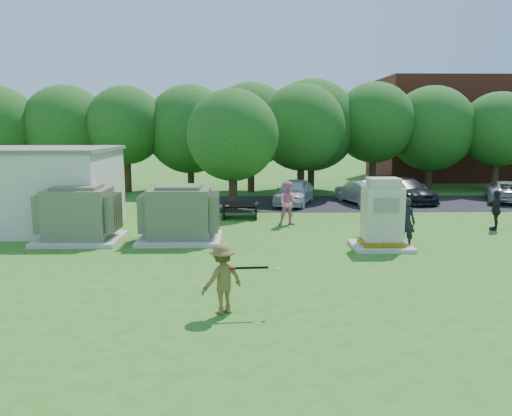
{
  "coord_description": "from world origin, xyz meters",
  "views": [
    {
      "loc": [
        -0.39,
        -13.66,
        4.17
      ],
      "look_at": [
        0.0,
        4.0,
        1.3
      ],
      "focal_mm": 35.0,
      "sensor_mm": 36.0,
      "label": 1
    }
  ],
  "objects_px": {
    "transformer_right": "(180,215)",
    "picnic_table": "(240,208)",
    "person_by_generator": "(406,222)",
    "car_silver_b": "(505,191)",
    "car_dark": "(406,190)",
    "batter": "(222,279)",
    "person_at_picnic": "(289,203)",
    "person_walking_right": "(496,210)",
    "car_silver_a": "(361,192)",
    "car_white": "(294,192)",
    "transformer_left": "(79,215)",
    "generator_cabinet": "(382,218)"
  },
  "relations": [
    {
      "from": "transformer_right",
      "to": "car_dark",
      "type": "relative_size",
      "value": 0.66
    },
    {
      "from": "person_by_generator",
      "to": "person_at_picnic",
      "type": "distance_m",
      "value": 5.47
    },
    {
      "from": "car_silver_b",
      "to": "car_dark",
      "type": "bearing_deg",
      "value": 20.49
    },
    {
      "from": "transformer_right",
      "to": "picnic_table",
      "type": "bearing_deg",
      "value": 64.86
    },
    {
      "from": "transformer_left",
      "to": "car_silver_b",
      "type": "xyz_separation_m",
      "value": [
        20.82,
        9.43,
        -0.38
      ]
    },
    {
      "from": "car_silver_a",
      "to": "person_at_picnic",
      "type": "bearing_deg",
      "value": 37.24
    },
    {
      "from": "car_white",
      "to": "car_silver_b",
      "type": "bearing_deg",
      "value": 21.21
    },
    {
      "from": "transformer_left",
      "to": "car_white",
      "type": "bearing_deg",
      "value": 44.56
    },
    {
      "from": "transformer_right",
      "to": "car_silver_b",
      "type": "relative_size",
      "value": 0.71
    },
    {
      "from": "car_silver_b",
      "to": "picnic_table",
      "type": "bearing_deg",
      "value": 39.48
    },
    {
      "from": "person_by_generator",
      "to": "car_dark",
      "type": "xyz_separation_m",
      "value": [
        3.43,
        10.64,
        -0.22
      ]
    },
    {
      "from": "transformer_right",
      "to": "car_dark",
      "type": "bearing_deg",
      "value": 39.72
    },
    {
      "from": "car_white",
      "to": "car_silver_a",
      "type": "bearing_deg",
      "value": 20.83
    },
    {
      "from": "car_dark",
      "to": "batter",
      "type": "bearing_deg",
      "value": -134.56
    },
    {
      "from": "car_silver_a",
      "to": "batter",
      "type": "bearing_deg",
      "value": 51.0
    },
    {
      "from": "batter",
      "to": "car_silver_a",
      "type": "height_order",
      "value": "batter"
    },
    {
      "from": "transformer_left",
      "to": "person_at_picnic",
      "type": "height_order",
      "value": "transformer_left"
    },
    {
      "from": "batter",
      "to": "person_by_generator",
      "type": "height_order",
      "value": "person_by_generator"
    },
    {
      "from": "person_by_generator",
      "to": "car_white",
      "type": "xyz_separation_m",
      "value": [
        -2.98,
        9.74,
        -0.17
      ]
    },
    {
      "from": "picnic_table",
      "to": "car_white",
      "type": "relative_size",
      "value": 0.42
    },
    {
      "from": "person_walking_right",
      "to": "car_silver_a",
      "type": "xyz_separation_m",
      "value": [
        -3.86,
        7.22,
        -0.18
      ]
    },
    {
      "from": "car_white",
      "to": "car_silver_b",
      "type": "relative_size",
      "value": 0.98
    },
    {
      "from": "batter",
      "to": "car_white",
      "type": "height_order",
      "value": "batter"
    },
    {
      "from": "picnic_table",
      "to": "car_dark",
      "type": "height_order",
      "value": "car_dark"
    },
    {
      "from": "person_by_generator",
      "to": "car_white",
      "type": "distance_m",
      "value": 10.19
    },
    {
      "from": "person_at_picnic",
      "to": "person_walking_right",
      "type": "distance_m",
      "value": 8.44
    },
    {
      "from": "person_at_picnic",
      "to": "person_walking_right",
      "type": "bearing_deg",
      "value": -9.81
    },
    {
      "from": "person_by_generator",
      "to": "transformer_left",
      "type": "bearing_deg",
      "value": 27.54
    },
    {
      "from": "batter",
      "to": "car_silver_b",
      "type": "bearing_deg",
      "value": -168.86
    },
    {
      "from": "person_walking_right",
      "to": "car_dark",
      "type": "xyz_separation_m",
      "value": [
        -1.15,
        7.9,
        -0.17
      ]
    },
    {
      "from": "car_silver_a",
      "to": "car_white",
      "type": "bearing_deg",
      "value": -12.62
    },
    {
      "from": "transformer_left",
      "to": "car_dark",
      "type": "xyz_separation_m",
      "value": [
        15.18,
        9.54,
        -0.31
      ]
    },
    {
      "from": "person_by_generator",
      "to": "person_walking_right",
      "type": "bearing_deg",
      "value": -116.13
    },
    {
      "from": "batter",
      "to": "person_walking_right",
      "type": "xyz_separation_m",
      "value": [
        10.74,
        8.98,
        0.02
      ]
    },
    {
      "from": "transformer_left",
      "to": "picnic_table",
      "type": "height_order",
      "value": "transformer_left"
    },
    {
      "from": "person_walking_right",
      "to": "person_by_generator",
      "type": "bearing_deg",
      "value": -34.79
    },
    {
      "from": "transformer_right",
      "to": "person_at_picnic",
      "type": "relative_size",
      "value": 1.58
    },
    {
      "from": "car_silver_a",
      "to": "picnic_table",
      "type": "bearing_deg",
      "value": 16.78
    },
    {
      "from": "picnic_table",
      "to": "transformer_right",
      "type": "bearing_deg",
      "value": -115.14
    },
    {
      "from": "person_by_generator",
      "to": "transformer_right",
      "type": "bearing_deg",
      "value": 25.1
    },
    {
      "from": "picnic_table",
      "to": "batter",
      "type": "height_order",
      "value": "batter"
    },
    {
      "from": "transformer_left",
      "to": "car_white",
      "type": "relative_size",
      "value": 0.72
    },
    {
      "from": "transformer_right",
      "to": "picnic_table",
      "type": "distance_m",
      "value": 5.11
    },
    {
      "from": "batter",
      "to": "person_walking_right",
      "type": "distance_m",
      "value": 14.0
    },
    {
      "from": "person_by_generator",
      "to": "person_walking_right",
      "type": "distance_m",
      "value": 5.33
    },
    {
      "from": "person_by_generator",
      "to": "car_silver_b",
      "type": "height_order",
      "value": "person_by_generator"
    },
    {
      "from": "person_by_generator",
      "to": "picnic_table",
      "type": "bearing_deg",
      "value": -11.15
    },
    {
      "from": "person_walking_right",
      "to": "car_silver_b",
      "type": "distance_m",
      "value": 8.99
    },
    {
      "from": "generator_cabinet",
      "to": "car_dark",
      "type": "height_order",
      "value": "generator_cabinet"
    },
    {
      "from": "transformer_right",
      "to": "car_dark",
      "type": "xyz_separation_m",
      "value": [
        11.48,
        9.54,
        -0.31
      ]
    }
  ]
}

